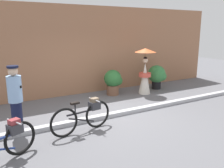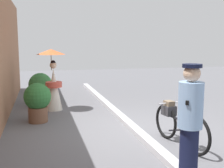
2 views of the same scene
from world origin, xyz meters
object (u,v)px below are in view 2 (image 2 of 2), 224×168
at_px(person_with_parasol, 53,79).
at_px(potted_plant_small, 38,100).
at_px(person_officer, 190,122).
at_px(bicycle_near_officer, 178,123).
at_px(potted_plant_by_door, 41,86).

distance_m(person_with_parasol, potted_plant_small, 1.34).
bearing_deg(person_with_parasol, person_officer, -162.57).
distance_m(bicycle_near_officer, person_with_parasol, 4.27).
xyz_separation_m(person_officer, person_with_parasol, (5.11, 1.61, 0.02)).
distance_m(person_officer, potted_plant_by_door, 6.39).
bearing_deg(bicycle_near_officer, potted_plant_by_door, 29.57).
xyz_separation_m(bicycle_near_officer, potted_plant_small, (2.40, 2.68, 0.13)).
bearing_deg(bicycle_near_officer, person_officer, 157.53).
bearing_deg(person_officer, potted_plant_by_door, 17.94).
distance_m(person_officer, potted_plant_small, 4.43).
height_order(person_with_parasol, potted_plant_by_door, person_with_parasol).
distance_m(bicycle_near_officer, person_officer, 1.71).
xyz_separation_m(person_officer, potted_plant_small, (3.91, 2.05, -0.37)).
relative_size(bicycle_near_officer, potted_plant_by_door, 1.64).
relative_size(bicycle_near_officer, potted_plant_small, 1.70).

